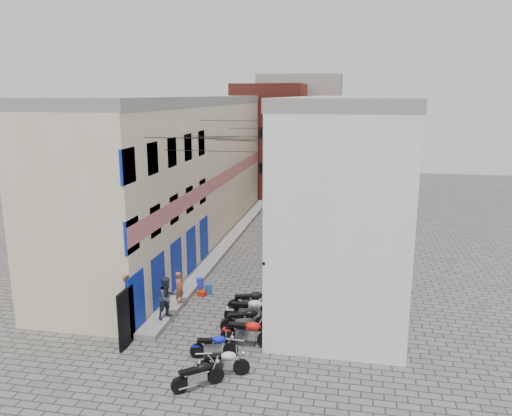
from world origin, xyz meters
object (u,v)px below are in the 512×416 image
Objects in this scene: motorcycle_e at (245,319)px; water_jug_far at (200,283)px; motorcycle_f at (250,309)px; motorcycle_g at (251,300)px; red_crate at (202,294)px; person_a at (180,288)px; person_b at (167,298)px; motorcycle_a at (198,374)px; motorcycle_b at (223,361)px; water_jug_near at (208,289)px; motorcycle_d at (247,331)px; motorcycle_c at (214,344)px.

water_jug_far is at bearing -162.51° from motorcycle_e.
motorcycle_f is 0.95m from motorcycle_g.
motorcycle_f is 5.66× the size of red_crate.
person_a is 0.82× the size of person_b.
motorcycle_e is at bearing 132.47° from motorcycle_a.
motorcycle_b reaches higher than water_jug_far.
water_jug_near is at bearing 18.42° from person_b.
motorcycle_f is at bearing -86.14° from person_a.
person_a is 1.46m from person_b.
person_b reaches higher than motorcycle_f.
motorcycle_d is (0.96, 2.99, 0.08)m from motorcycle_a.
motorcycle_b is 0.89× the size of motorcycle_g.
motorcycle_a is 8.40m from water_jug_far.
motorcycle_f is at bearing 151.36° from motorcycle_c.
motorcycle_e reaches higher than motorcycle_c.
person_a reaches higher than motorcycle_a.
water_jug_near is (-2.37, 1.65, -0.34)m from motorcycle_g.
motorcycle_b is at bearing -128.68° from person_a.
motorcycle_a is at bearing -12.31° from motorcycle_f.
water_jug_far is at bearing 111.97° from red_crate.
water_jug_far is (0.15, 2.39, -0.70)m from person_a.
motorcycle_g is 4.05× the size of water_jug_near.
person_a is at bearing -123.40° from motorcycle_d.
motorcycle_f reaches higher than water_jug_far.
motorcycle_c is at bearing -18.01° from motorcycle_f.
motorcycle_e reaches higher than motorcycle_a.
person_a is at bearing -108.16° from red_crate.
person_b is at bearing -103.02° from water_jug_near.
red_crate is (-2.77, 2.32, -0.50)m from motorcycle_f.
motorcycle_g is 5.37× the size of red_crate.
motorcycle_c is at bearing -127.49° from person_a.
motorcycle_e is at bearing -53.62° from water_jug_near.
motorcycle_a is at bearing -14.47° from motorcycle_d.
water_jug_near is 1.32× the size of red_crate.
motorcycle_d is at bearing -77.29° from person_b.
person_b is (-3.27, -0.65, 0.50)m from motorcycle_f.
motorcycle_b is 1.04× the size of motorcycle_c.
motorcycle_e is 0.83m from motorcycle_f.
motorcycle_d is 4.14× the size of water_jug_near.
motorcycle_b is at bearing -67.01° from water_jug_far.
person_a is at bearing -161.29° from motorcycle_b.
motorcycle_a is 3.14m from motorcycle_d.
motorcycle_f is 3.38m from person_a.
red_crate is (0.50, 2.97, -1.00)m from person_b.
motorcycle_b is 3.59× the size of water_jug_near.
motorcycle_b is 1.25× the size of person_a.
person_a reaches higher than motorcycle_e.
motorcycle_b is 4.64m from person_b.
water_jug_near is at bearing -140.17° from motorcycle_f.
motorcycle_a is at bearing -137.67° from person_a.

